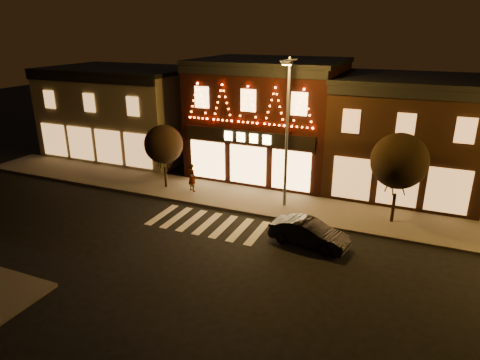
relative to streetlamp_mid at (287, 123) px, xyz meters
The scene contains 10 objects.
ground 9.84m from the streetlamp_mid, 113.46° to the right, with size 120.00×120.00×0.00m, color black.
sidewalk_far 5.37m from the streetlamp_mid, 164.04° to the left, with size 44.00×4.00×0.15m, color #47423D.
building_left 17.58m from the streetlamp_mid, 158.68° to the left, with size 12.20×8.28×7.30m.
building_pulp 7.25m from the streetlamp_mid, 117.52° to the left, with size 10.20×8.34×8.30m.
building_right_a 9.01m from the streetlamp_mid, 45.80° to the left, with size 9.20×8.28×7.50m.
streetlamp_mid is the anchor object (origin of this frame).
tree_left 8.67m from the streetlamp_mid, behind, with size 2.54×2.54×4.25m.
tree_right 6.38m from the streetlamp_mid, ahead, with size 3.01×3.01×5.03m.
dark_sedan 6.51m from the streetlamp_mid, 56.75° to the right, with size 1.39×3.98×1.31m, color black.
pedestrian 7.64m from the streetlamp_mid, behind, with size 0.68×0.45×1.87m, color gray.
Camera 1 is at (10.20, -15.15, 10.36)m, focal length 31.83 mm.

